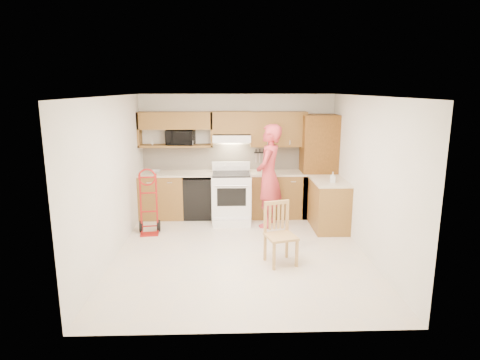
{
  "coord_description": "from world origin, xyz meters",
  "views": [
    {
      "loc": [
        -0.22,
        -6.26,
        2.62
      ],
      "look_at": [
        0.0,
        0.5,
        1.1
      ],
      "focal_mm": 30.77,
      "sensor_mm": 36.0,
      "label": 1
    }
  ],
  "objects_px": {
    "hand_truck": "(148,205)",
    "microwave": "(181,137)",
    "person": "(269,176)",
    "dining_chair": "(281,234)",
    "range": "(231,193)"
  },
  "relations": [
    {
      "from": "microwave",
      "to": "hand_truck",
      "type": "xyz_separation_m",
      "value": [
        -0.49,
        -1.12,
        -1.1
      ]
    },
    {
      "from": "person",
      "to": "range",
      "type": "bearing_deg",
      "value": -93.03
    },
    {
      "from": "range",
      "to": "person",
      "type": "bearing_deg",
      "value": -24.08
    },
    {
      "from": "hand_truck",
      "to": "dining_chair",
      "type": "bearing_deg",
      "value": -38.3
    },
    {
      "from": "microwave",
      "to": "person",
      "type": "bearing_deg",
      "value": -16.52
    },
    {
      "from": "microwave",
      "to": "dining_chair",
      "type": "xyz_separation_m",
      "value": [
        1.74,
        -2.52,
        -1.17
      ]
    },
    {
      "from": "hand_truck",
      "to": "microwave",
      "type": "bearing_deg",
      "value": 60.01
    },
    {
      "from": "hand_truck",
      "to": "dining_chair",
      "type": "distance_m",
      "value": 2.64
    },
    {
      "from": "microwave",
      "to": "range",
      "type": "distance_m",
      "value": 1.54
    },
    {
      "from": "range",
      "to": "person",
      "type": "height_order",
      "value": "person"
    },
    {
      "from": "dining_chair",
      "to": "microwave",
      "type": "bearing_deg",
      "value": 108.89
    },
    {
      "from": "range",
      "to": "hand_truck",
      "type": "bearing_deg",
      "value": -155.16
    },
    {
      "from": "microwave",
      "to": "hand_truck",
      "type": "relative_size",
      "value": 0.51
    },
    {
      "from": "microwave",
      "to": "person",
      "type": "distance_m",
      "value": 1.99
    },
    {
      "from": "person",
      "to": "hand_truck",
      "type": "height_order",
      "value": "person"
    }
  ]
}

